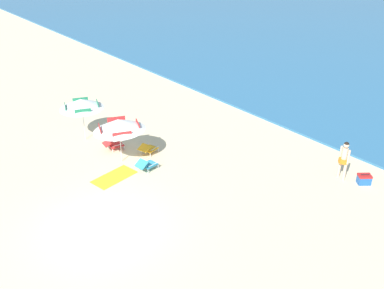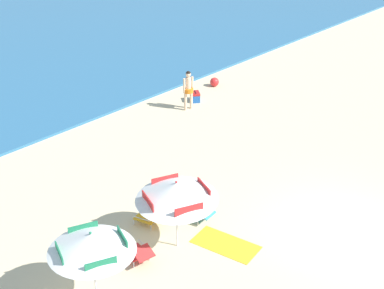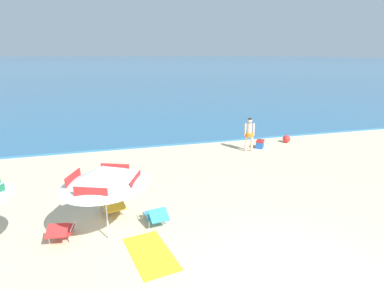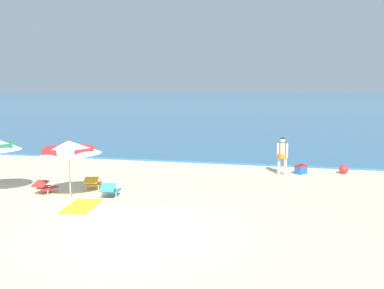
% 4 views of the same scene
% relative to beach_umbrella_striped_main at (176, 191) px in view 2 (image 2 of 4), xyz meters
% --- Properties ---
extents(ground_plane, '(800.00, 800.00, 0.00)m').
position_rel_beach_umbrella_striped_main_xyz_m(ground_plane, '(3.55, -2.91, -1.73)').
color(ground_plane, beige).
extents(beach_umbrella_striped_main, '(2.69, 2.67, 2.04)m').
position_rel_beach_umbrella_striped_main_xyz_m(beach_umbrella_striped_main, '(0.00, 0.00, 0.00)').
color(beach_umbrella_striped_main, silver).
rests_on(beach_umbrella_striped_main, ground).
extents(beach_umbrella_striped_second, '(2.11, 2.11, 2.10)m').
position_rel_beach_umbrella_striped_main_xyz_m(beach_umbrella_striped_second, '(-2.91, -0.20, 0.08)').
color(beach_umbrella_striped_second, silver).
rests_on(beach_umbrella_striped_second, ground).
extents(lounge_chair_under_umbrella, '(0.67, 0.95, 0.51)m').
position_rel_beach_umbrella_striped_main_xyz_m(lounge_chair_under_umbrella, '(-1.16, 0.28, -1.45)').
color(lounge_chair_under_umbrella, red).
rests_on(lounge_chair_under_umbrella, ground).
extents(lounge_chair_beside_umbrella, '(0.74, 0.98, 0.51)m').
position_rel_beach_umbrella_striped_main_xyz_m(lounge_chair_beside_umbrella, '(0.20, 1.25, -1.45)').
color(lounge_chair_beside_umbrella, gold).
rests_on(lounge_chair_beside_umbrella, ground).
extents(lounge_chair_facing_sea, '(0.65, 0.96, 0.53)m').
position_rel_beach_umbrella_striped_main_xyz_m(lounge_chair_facing_sea, '(1.30, 0.40, -1.46)').
color(lounge_chair_facing_sea, teal).
rests_on(lounge_chair_facing_sea, ground).
extents(person_standing_near_shore, '(0.48, 0.40, 1.65)m').
position_rel_beach_umbrella_striped_main_xyz_m(person_standing_near_shore, '(6.85, 6.04, -0.78)').
color(person_standing_near_shore, beige).
rests_on(person_standing_near_shore, ground).
extents(cooler_box, '(0.58, 0.61, 0.43)m').
position_rel_beach_umbrella_striped_main_xyz_m(cooler_box, '(7.65, 6.39, -1.53)').
color(cooler_box, '#1E56A8').
rests_on(cooler_box, ground).
extents(beach_ball, '(0.40, 0.40, 0.40)m').
position_rel_beach_umbrella_striped_main_xyz_m(beach_ball, '(9.49, 6.92, -1.53)').
color(beach_ball, red).
rests_on(beach_ball, ground).
extents(beach_towel, '(1.19, 1.93, 0.01)m').
position_rel_beach_umbrella_striped_main_xyz_m(beach_towel, '(0.93, -0.93, -1.72)').
color(beach_towel, gold).
rests_on(beach_towel, ground).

